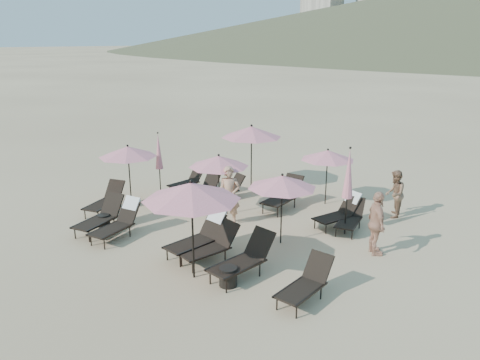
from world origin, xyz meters
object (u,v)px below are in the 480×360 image
Objects in this scene: umbrella_closed_0 at (349,174)px; lounger_11 at (350,217)px; umbrella_closed_1 at (159,152)px; beachgoer_b at (395,194)px; side_table_0 at (104,221)px; lounger_12 at (244,258)px; lounger_1 at (101,216)px; umbrella_open_1 at (219,161)px; umbrella_open_3 at (251,132)px; beachgoer_a at (229,196)px; lounger_6 at (187,181)px; lounger_2 at (119,221)px; umbrella_open_5 at (191,192)px; lounger_4 at (211,245)px; lounger_8 at (226,189)px; umbrella_open_4 at (328,155)px; side_table_1 at (228,276)px; umbrella_open_0 at (128,152)px; lounger_7 at (204,187)px; lounger_10 at (340,211)px; lounger_3 at (201,234)px; lounger_5 at (306,283)px; umbrella_open_2 at (282,182)px; lounger_0 at (106,200)px; beachgoer_c at (377,223)px; lounger_9 at (284,195)px.

lounger_11 is at bearing 91.97° from umbrella_closed_0.
beachgoer_b is at bearing 21.90° from umbrella_closed_1.
lounger_12 is at bearing 1.64° from side_table_0.
umbrella_open_1 is (2.02, 3.17, 1.39)m from lounger_1.
umbrella_open_3 reaches higher than beachgoer_a.
lounger_6 is 0.57× the size of umbrella_closed_0.
lounger_2 is at bearing -65.60° from lounger_6.
beachgoer_b is at bearing 71.23° from umbrella_open_5.
lounger_4 is at bearing -4.53° from lounger_1.
lounger_4 is at bearing -36.65° from lounger_8.
lounger_1 is 1.03× the size of lounger_2.
lounger_6 is 7.18m from umbrella_open_5.
umbrella_open_4 is at bearing -99.12° from beachgoer_b.
umbrella_open_0 is at bearing 159.21° from side_table_1.
beachgoer_a is at bearing 142.52° from lounger_12.
beachgoer_b is (7.28, 2.08, 0.39)m from lounger_6.
umbrella_open_0 is 4.72m from umbrella_open_3.
lounger_7 is 3.77× the size of side_table_0.
lounger_10 is 7.40m from umbrella_open_0.
lounger_12 is at bearing -111.53° from lounger_11.
lounger_3 is (3.43, 0.70, 0.08)m from lounger_1.
side_table_0 is at bearing -176.57° from lounger_5.
lounger_1 is at bearing -152.14° from umbrella_open_2.
lounger_10 is 0.68× the size of umbrella_open_3.
lounger_2 is (2.00, -1.05, 0.06)m from lounger_0.
umbrella_open_1 is 4.11m from umbrella_closed_0.
beachgoer_a reaches higher than beachgoer_c.
lounger_5 is at bearing -65.38° from beachgoer_a.
beachgoer_c reaches higher than lounger_1.
umbrella_closed_0 is (2.00, 3.77, 1.42)m from lounger_4.
beachgoer_c is at bearing 87.07° from lounger_5.
beachgoer_c is at bearing 0.21° from umbrella_closed_1.
lounger_10 is at bearing 12.28° from lounger_0.
beachgoer_c is (7.22, 3.50, 0.42)m from lounger_1.
umbrella_open_0 is 4.93× the size of side_table_0.
umbrella_open_4 is (0.83, 5.64, 1.23)m from lounger_3.
beachgoer_c reaches higher than lounger_2.
umbrella_open_1 is at bearing 152.10° from lounger_5.
umbrella_open_2 is at bearing -60.67° from lounger_9.
umbrella_closed_0 is at bearing 105.66° from lounger_5.
lounger_0 is 7.68m from umbrella_open_4.
lounger_0 is at bearing -89.58° from umbrella_open_0.
umbrella_closed_0 reaches higher than lounger_5.
umbrella_open_3 is 6.55m from side_table_0.
umbrella_open_0 is 0.80× the size of umbrella_closed_0.
umbrella_open_0 is (-4.64, 1.47, 1.35)m from lounger_3.
lounger_7 is at bearing 146.88° from lounger_4.
lounger_6 is 1.83m from lounger_8.
lounger_4 is 1.18m from lounger_12.
side_table_1 is 0.30× the size of beachgoer_b.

